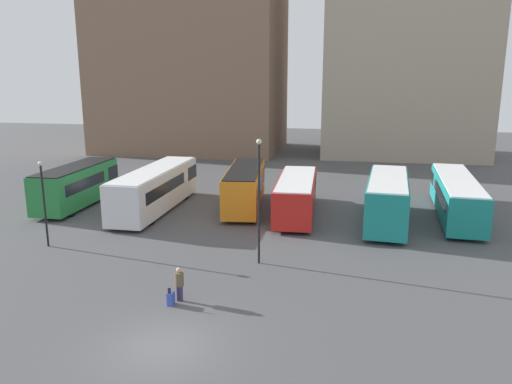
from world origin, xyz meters
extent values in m
plane|color=#4C4C4F|center=(0.00, 0.00, 0.00)|extent=(160.00, 160.00, 0.00)
cube|color=#7F604C|center=(-14.69, 49.65, 15.27)|extent=(23.46, 16.25, 30.53)
cube|color=#237A38|center=(-14.01, 18.31, 1.66)|extent=(2.66, 9.07, 2.78)
cube|color=black|center=(-14.08, 22.01, 2.01)|extent=(2.57, 1.71, 1.06)
cube|color=black|center=(-14.00, 17.50, 2.01)|extent=(2.63, 5.82, 0.83)
cube|color=black|center=(-14.01, 18.31, 3.09)|extent=(2.46, 8.89, 0.08)
cylinder|color=black|center=(-14.06, 21.11, 0.49)|extent=(2.42, 1.02, 0.97)
cylinder|color=black|center=(-13.96, 15.51, 0.49)|extent=(2.42, 1.02, 0.97)
cube|color=silver|center=(-7.62, 18.34, 1.66)|extent=(2.61, 11.82, 2.81)
cube|color=black|center=(-7.63, 23.18, 2.01)|extent=(2.63, 2.17, 1.07)
cube|color=black|center=(-7.61, 17.27, 2.01)|extent=(2.63, 7.56, 0.84)
cube|color=white|center=(-7.62, 18.34, 3.10)|extent=(2.41, 11.58, 0.08)
cylinder|color=black|center=(-7.62, 22.00, 0.46)|extent=(2.49, 0.93, 0.92)
cylinder|color=black|center=(-7.61, 14.67, 0.46)|extent=(2.49, 0.93, 0.92)
cube|color=orange|center=(-1.23, 20.22, 1.63)|extent=(3.54, 9.76, 2.72)
cube|color=black|center=(-1.69, 24.10, 1.97)|extent=(2.67, 2.04, 1.03)
cube|color=black|center=(-1.13, 19.37, 1.97)|extent=(3.17, 6.35, 0.82)
cube|color=black|center=(-1.23, 20.22, 3.03)|extent=(3.32, 9.55, 0.08)
cylinder|color=black|center=(-1.58, 23.16, 0.50)|extent=(2.45, 1.27, 1.00)
cylinder|color=black|center=(-0.89, 17.28, 0.50)|extent=(2.45, 1.27, 1.00)
cube|color=red|center=(2.84, 18.82, 1.47)|extent=(3.01, 9.72, 2.44)
cube|color=black|center=(2.66, 22.76, 1.77)|extent=(2.68, 1.89, 0.93)
cube|color=black|center=(2.88, 17.96, 1.77)|extent=(2.88, 6.27, 0.73)
cube|color=white|center=(2.84, 18.82, 2.73)|extent=(2.79, 9.52, 0.08)
cylinder|color=black|center=(2.70, 21.80, 0.46)|extent=(2.50, 1.03, 0.92)
cylinder|color=black|center=(2.98, 15.85, 0.46)|extent=(2.50, 1.03, 0.92)
cube|color=#19847F|center=(9.10, 18.02, 1.68)|extent=(3.32, 9.96, 2.85)
cube|color=black|center=(9.41, 22.02, 2.04)|extent=(2.74, 2.00, 1.08)
cube|color=black|center=(9.03, 17.14, 2.04)|extent=(3.08, 6.45, 0.85)
cube|color=white|center=(9.10, 18.02, 3.15)|extent=(3.10, 9.74, 0.08)
cylinder|color=black|center=(9.34, 21.04, 0.48)|extent=(2.54, 1.14, 0.95)
cylinder|color=black|center=(8.87, 14.99, 0.48)|extent=(2.54, 1.14, 0.95)
cube|color=#19847F|center=(14.01, 20.68, 1.50)|extent=(3.23, 12.41, 2.48)
cube|color=black|center=(14.32, 25.70, 1.81)|extent=(2.65, 2.40, 0.94)
cube|color=black|center=(13.95, 19.57, 1.81)|extent=(2.99, 8.00, 0.74)
cube|color=white|center=(14.01, 20.68, 2.77)|extent=(3.01, 12.15, 0.08)
cylinder|color=black|center=(14.25, 24.48, 0.47)|extent=(2.43, 1.08, 0.94)
cylinder|color=black|center=(13.78, 16.88, 0.47)|extent=(2.43, 1.08, 0.94)
cylinder|color=#382D4C|center=(-0.76, 3.87, 0.36)|extent=(0.14, 0.14, 0.72)
cylinder|color=#382D4C|center=(-0.61, 3.87, 0.36)|extent=(0.14, 0.14, 0.72)
cylinder|color=brown|center=(-0.68, 3.87, 1.03)|extent=(0.41, 0.41, 0.63)
sphere|color=tan|center=(-0.68, 3.87, 1.46)|extent=(0.24, 0.24, 0.24)
cube|color=#334CB2|center=(-0.93, 3.42, 0.29)|extent=(0.24, 0.40, 0.58)
cube|color=black|center=(-0.93, 3.28, 0.72)|extent=(0.13, 0.02, 0.26)
cylinder|color=black|center=(1.94, 9.06, 3.23)|extent=(0.12, 0.12, 6.47)
sphere|color=beige|center=(1.94, 9.06, 6.55)|extent=(0.28, 0.28, 0.28)
cylinder|color=black|center=(-10.77, 9.39, 2.43)|extent=(0.12, 0.12, 4.86)
sphere|color=beige|center=(-10.77, 9.39, 4.95)|extent=(0.28, 0.28, 0.28)
camera|label=1|loc=(6.56, -15.72, 9.79)|focal=35.00mm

